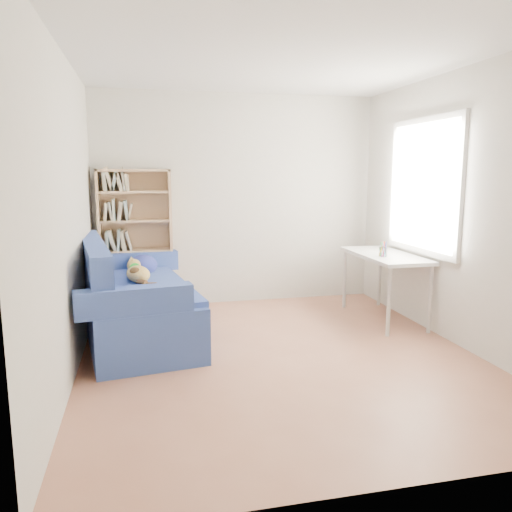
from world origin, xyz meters
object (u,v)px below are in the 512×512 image
(sofa, at_px, (132,302))
(desk, at_px, (385,260))
(bookshelf, at_px, (136,246))
(pen_cup, at_px, (383,251))

(sofa, bearing_deg, desk, -8.22)
(bookshelf, relative_size, pen_cup, 10.03)
(sofa, distance_m, pen_cup, 2.68)
(bookshelf, height_order, desk, bookshelf)
(bookshelf, xyz_separation_m, desk, (2.70, -1.00, -0.10))
(desk, relative_size, pen_cup, 7.32)
(bookshelf, relative_size, desk, 1.37)
(sofa, relative_size, desk, 1.75)
(sofa, xyz_separation_m, bookshelf, (0.05, 1.02, 0.41))
(sofa, bearing_deg, pen_cup, -11.64)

